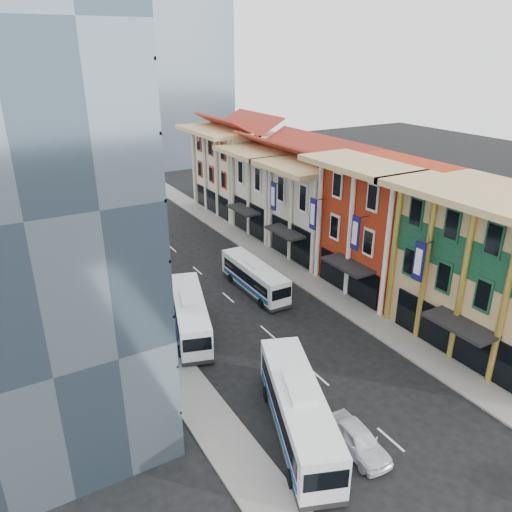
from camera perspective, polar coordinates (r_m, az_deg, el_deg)
ground at (r=31.92m, az=16.46°, el=-20.54°), size 200.00×200.00×0.00m
sidewalk_right at (r=50.39m, az=5.44°, el=-2.43°), size 3.00×90.00×0.15m
sidewalk_left at (r=43.73m, az=-13.23°, el=-7.14°), size 3.00×90.00×0.15m
shophouse_tan at (r=41.04m, az=26.13°, el=-1.79°), size 8.00×14.00×12.00m
shophouse_red at (r=48.01m, az=14.54°, el=3.26°), size 8.00×10.00×12.00m
shophouse_cream_near at (r=55.07m, az=7.61°, el=5.18°), size 8.00×9.00×10.00m
shophouse_cream_mid at (r=62.11m, az=2.55°, el=7.38°), size 8.00×9.00×10.00m
shophouse_cream_far at (r=70.78m, az=-2.08°, el=9.72°), size 8.00×12.00×11.00m
office_block_far at (r=58.71m, az=-26.95°, el=6.04°), size 10.00×18.00×14.00m
bus_left_near at (r=30.67m, az=4.85°, el=-17.10°), size 6.46×11.44×3.60m
bus_left_far at (r=40.66m, az=-7.55°, el=-6.57°), size 5.35×10.51×3.29m
bus_right at (r=46.90m, az=-0.18°, el=-2.35°), size 2.32×9.57×3.06m
sedan_left at (r=30.82m, az=11.60°, el=-19.84°), size 2.17×4.72×1.56m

